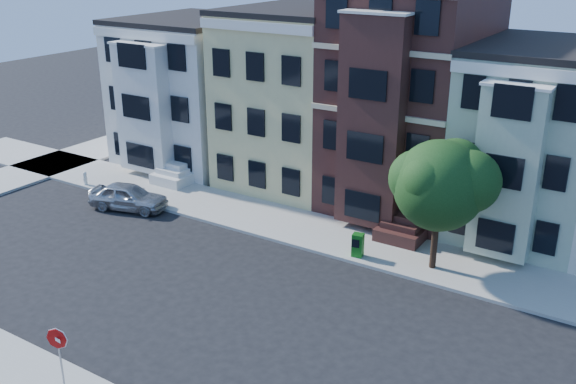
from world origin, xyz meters
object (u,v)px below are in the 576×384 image
Objects in this scene: street_tree at (439,191)px; parked_car at (128,197)px; stop_sign at (60,357)px; newspaper_box at (358,245)px; fire_hydrant at (85,179)px.

street_tree is 1.67× the size of parked_car.
stop_sign is (9.74, -12.34, 0.77)m from parked_car.
parked_car is 3.92× the size of newspaper_box.
stop_sign is (14.47, -13.44, 1.04)m from fire_hydrant.
stop_sign is at bearing -115.15° from newspaper_box.
fire_hydrant is at bearing 170.16° from newspaper_box.
stop_sign is (-6.84, -14.54, -2.26)m from street_tree.
parked_car is at bearing 133.07° from stop_sign.
stop_sign reaches higher than fire_hydrant.
fire_hydrant is 19.78m from stop_sign.
newspaper_box reaches higher than fire_hydrant.
parked_car reaches higher than newspaper_box.
parked_car is at bearing 175.22° from newspaper_box.
newspaper_box is 1.73× the size of fire_hydrant.
fire_hydrant is (-17.99, -0.29, -0.23)m from newspaper_box.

